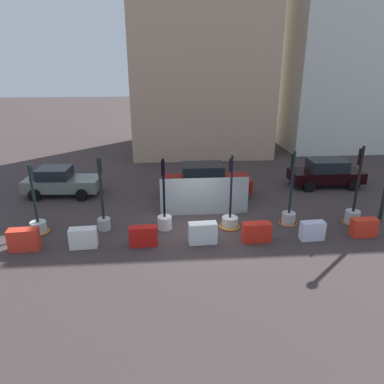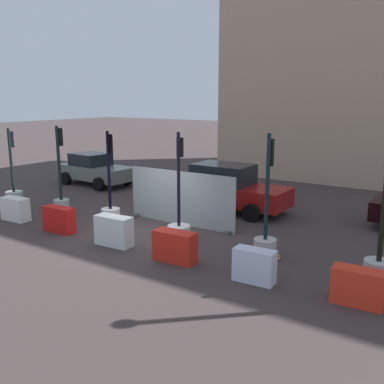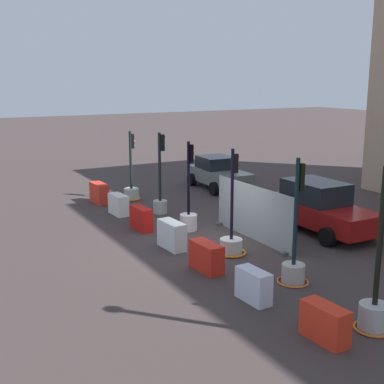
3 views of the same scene
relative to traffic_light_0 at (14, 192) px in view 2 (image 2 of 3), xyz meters
The scene contains 17 objects.
ground_plane 6.87m from the traffic_light_0, ahead, with size 120.00×120.00×0.00m, color #3D3231.
traffic_light_0 is the anchor object (origin of this frame).
traffic_light_1 2.76m from the traffic_light_0, ahead, with size 0.56×0.56×3.23m.
traffic_light_2 5.38m from the traffic_light_0, ahead, with size 0.62×0.62×3.17m.
traffic_light_3 8.25m from the traffic_light_0, ahead, with size 0.93×0.93×3.26m.
traffic_light_4 10.96m from the traffic_light_0, ahead, with size 0.85×0.85×3.34m.
traffic_light_5 13.85m from the traffic_light_0, ahead, with size 0.83×0.83×3.57m.
construction_barrier_1 2.61m from the traffic_light_0, 33.62° to the right, with size 1.08×0.51×0.81m.
construction_barrier_2 4.77m from the traffic_light_0, 18.26° to the right, with size 1.13×0.45×0.82m.
construction_barrier_3 7.05m from the traffic_light_0, 12.02° to the right, with size 1.15×0.52×0.88m.
construction_barrier_4 9.22m from the traffic_light_0, ahead, with size 1.17×0.53×0.81m.
construction_barrier_5 11.51m from the traffic_light_0, ahead, with size 0.99×0.46×0.79m.
construction_barrier_6 13.76m from the traffic_light_0, ahead, with size 1.07×0.50×0.78m.
car_grey_saloon 4.67m from the traffic_light_0, 92.43° to the left, with size 4.07×2.27×1.54m.
car_red_compact 8.61m from the traffic_light_0, 27.24° to the left, with size 4.61×2.14×1.76m.
building_main_facade 18.45m from the traffic_light_0, 61.00° to the left, with size 10.67×8.97×14.04m.
site_fence_panel 7.42m from the traffic_light_0, 10.62° to the left, with size 4.18×0.50×1.83m.
Camera 2 is at (8.57, -9.90, 4.23)m, focal length 40.37 mm.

